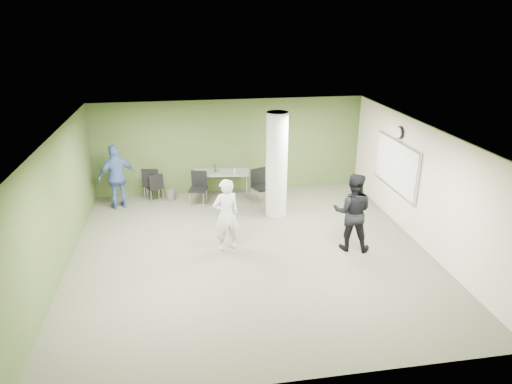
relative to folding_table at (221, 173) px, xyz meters
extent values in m
plane|color=#525140|center=(0.33, -3.55, -0.72)|extent=(8.00, 8.00, 0.00)
plane|color=white|center=(0.33, -3.55, 2.08)|extent=(8.00, 8.00, 0.00)
cube|color=#465D2B|center=(0.33, 0.45, 0.68)|extent=(8.00, 2.80, 0.02)
cube|color=#465D2B|center=(-3.67, -3.55, 0.68)|extent=(0.02, 8.00, 2.80)
cube|color=beige|center=(4.33, -3.55, 0.68)|extent=(0.02, 8.00, 2.80)
cylinder|color=silver|center=(1.33, -1.55, 0.68)|extent=(0.56, 0.56, 2.80)
cube|color=silver|center=(4.26, -2.35, 0.78)|extent=(0.04, 2.30, 1.30)
cube|color=white|center=(4.23, -2.35, 0.78)|extent=(0.02, 2.20, 1.20)
cylinder|color=black|center=(4.26, -2.35, 1.63)|extent=(0.05, 0.32, 0.32)
cylinder|color=white|center=(4.23, -2.35, 1.63)|extent=(0.02, 0.26, 0.26)
cube|color=gray|center=(0.00, 0.00, 0.03)|extent=(1.70, 0.90, 0.04)
cylinder|color=silver|center=(-0.76, -0.19, -0.36)|extent=(0.04, 0.04, 0.73)
cylinder|color=silver|center=(0.69, -0.37, -0.36)|extent=(0.04, 0.04, 0.73)
cylinder|color=silver|center=(-0.69, 0.37, -0.36)|extent=(0.04, 0.04, 0.73)
cylinder|color=silver|center=(0.76, 0.20, -0.36)|extent=(0.04, 0.04, 0.73)
cylinder|color=#214617|center=(-0.18, 0.00, 0.17)|extent=(0.07, 0.07, 0.25)
cylinder|color=#B2B2B7|center=(0.36, -0.25, 0.14)|extent=(0.06, 0.06, 0.18)
cylinder|color=#4C4C4C|center=(-1.51, -0.04, -0.57)|extent=(0.27, 0.27, 0.31)
cube|color=black|center=(-2.00, 0.10, -0.23)|extent=(0.58, 0.58, 0.05)
cube|color=black|center=(-2.04, -0.12, 0.04)|extent=(0.48, 0.13, 0.49)
cylinder|color=silver|center=(-1.76, 0.27, -0.49)|extent=(0.02, 0.02, 0.47)
cylinder|color=silver|center=(-2.17, 0.34, -0.49)|extent=(0.02, 0.02, 0.47)
cylinder|color=silver|center=(-1.83, -0.14, -0.49)|extent=(0.02, 0.02, 0.47)
cylinder|color=silver|center=(-2.24, -0.06, -0.49)|extent=(0.02, 0.02, 0.47)
cube|color=black|center=(-1.95, -0.02, -0.30)|extent=(0.56, 0.56, 0.05)
cube|color=black|center=(-1.88, -0.20, -0.07)|extent=(0.39, 0.19, 0.42)
cylinder|color=silver|center=(-1.86, 0.21, -0.52)|extent=(0.02, 0.02, 0.40)
cylinder|color=silver|center=(-2.18, 0.07, -0.52)|extent=(0.02, 0.02, 0.40)
cylinder|color=silver|center=(-1.72, -0.12, -0.52)|extent=(0.02, 0.02, 0.40)
cylinder|color=silver|center=(-2.05, -0.25, -0.52)|extent=(0.02, 0.02, 0.40)
cube|color=black|center=(-0.72, -0.53, -0.26)|extent=(0.58, 0.58, 0.05)
cube|color=black|center=(-0.67, -0.33, -0.01)|extent=(0.45, 0.16, 0.46)
cylinder|color=silver|center=(-0.96, -0.67, -0.50)|extent=(0.02, 0.02, 0.44)
cylinder|color=silver|center=(-0.59, -0.77, -0.50)|extent=(0.02, 0.02, 0.44)
cylinder|color=silver|center=(-0.86, -0.30, -0.50)|extent=(0.02, 0.02, 0.44)
cylinder|color=silver|center=(-0.49, -0.40, -0.50)|extent=(0.02, 0.02, 0.44)
cube|color=black|center=(1.10, -0.73, -0.24)|extent=(0.66, 0.66, 0.05)
cube|color=black|center=(1.00, -0.52, 0.03)|extent=(0.45, 0.23, 0.49)
cylinder|color=silver|center=(0.99, -1.00, -0.49)|extent=(0.02, 0.02, 0.46)
cylinder|color=silver|center=(1.37, -0.83, -0.49)|extent=(0.02, 0.02, 0.46)
cylinder|color=silver|center=(0.82, -0.63, -0.49)|extent=(0.02, 0.02, 0.46)
cylinder|color=silver|center=(1.20, -0.46, -0.49)|extent=(0.02, 0.02, 0.46)
imported|color=silver|center=(-0.19, -3.30, 0.14)|extent=(0.72, 0.58, 1.72)
imported|color=black|center=(2.63, -3.72, 0.19)|extent=(1.08, 0.96, 1.83)
imported|color=#4361A8|center=(-2.91, -0.37, 0.18)|extent=(1.15, 0.83, 1.81)
camera|label=1|loc=(-1.04, -12.66, 4.35)|focal=32.00mm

